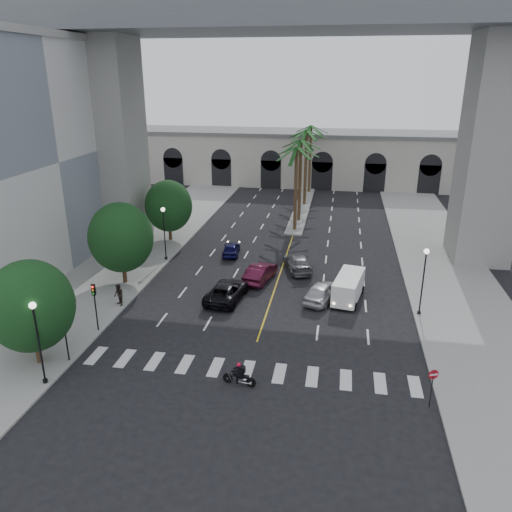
{
  "coord_description": "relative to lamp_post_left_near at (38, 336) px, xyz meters",
  "views": [
    {
      "loc": [
        5.04,
        -27.44,
        17.2
      ],
      "look_at": [
        -0.75,
        6.0,
        4.75
      ],
      "focal_mm": 35.0,
      "sensor_mm": 36.0,
      "label": 1
    }
  ],
  "objects": [
    {
      "name": "sidewalk_left",
      "position": [
        -3.6,
        20.0,
        -3.15
      ],
      "size": [
        8.0,
        100.0,
        0.15
      ],
      "primitive_type": "cube",
      "color": "gray",
      "rests_on": "ground"
    },
    {
      "name": "median",
      "position": [
        11.4,
        43.0,
        -3.12
      ],
      "size": [
        2.0,
        24.0,
        0.2
      ],
      "primitive_type": "cube",
      "color": "gray",
      "rests_on": "ground"
    },
    {
      "name": "palm_a",
      "position": [
        11.4,
        33.0,
        5.88
      ],
      "size": [
        3.2,
        3.2,
        10.3
      ],
      "color": "#47331E",
      "rests_on": "ground"
    },
    {
      "name": "ground",
      "position": [
        11.4,
        5.0,
        -3.22
      ],
      "size": [
        140.0,
        140.0,
        0.0
      ],
      "primitive_type": "plane",
      "color": "black",
      "rests_on": "ground"
    },
    {
      "name": "palm_c",
      "position": [
        11.2,
        41.0,
        5.69
      ],
      "size": [
        3.2,
        3.2,
        10.1
      ],
      "color": "#47331E",
      "rests_on": "ground"
    },
    {
      "name": "street_tree_far",
      "position": [
        -1.6,
        27.0,
        0.68
      ],
      "size": [
        5.04,
        5.04,
        6.68
      ],
      "color": "#382616",
      "rests_on": "ground"
    },
    {
      "name": "car_b",
      "position": [
        9.9,
        17.6,
        -2.44
      ],
      "size": [
        2.57,
        4.97,
        1.56
      ],
      "primitive_type": "imported",
      "rotation": [
        0.0,
        0.0,
        2.94
      ],
      "color": "#430D21",
      "rests_on": "ground"
    },
    {
      "name": "traffic_signal_near",
      "position": [
        0.1,
        2.5,
        -0.71
      ],
      "size": [
        0.25,
        0.18,
        3.65
      ],
      "color": "black",
      "rests_on": "ground"
    },
    {
      "name": "palm_d",
      "position": [
        11.55,
        45.0,
        6.43
      ],
      "size": [
        3.2,
        3.2,
        10.9
      ],
      "color": "#47331E",
      "rests_on": "ground"
    },
    {
      "name": "street_tree_near",
      "position": [
        -1.6,
        2.0,
        0.8
      ],
      "size": [
        5.2,
        5.2,
        6.89
      ],
      "color": "#382616",
      "rests_on": "ground"
    },
    {
      "name": "car_d",
      "position": [
        12.9,
        20.7,
        -2.48
      ],
      "size": [
        3.43,
        5.46,
        1.47
      ],
      "primitive_type": "imported",
      "rotation": [
        0.0,
        0.0,
        3.43
      ],
      "color": "#5E5F62",
      "rests_on": "ground"
    },
    {
      "name": "palm_e",
      "position": [
        11.3,
        49.0,
        5.97
      ],
      "size": [
        3.2,
        3.2,
        10.4
      ],
      "color": "#47331E",
      "rests_on": "ground"
    },
    {
      "name": "lamp_post_left_near",
      "position": [
        0.0,
        0.0,
        0.0
      ],
      "size": [
        0.4,
        0.4,
        5.35
      ],
      "color": "black",
      "rests_on": "ground"
    },
    {
      "name": "pier_building",
      "position": [
        11.4,
        60.0,
        1.04
      ],
      "size": [
        71.0,
        10.5,
        8.5
      ],
      "color": "beige",
      "rests_on": "ground"
    },
    {
      "name": "bridge",
      "position": [
        14.82,
        27.0,
        15.29
      ],
      "size": [
        75.0,
        13.0,
        26.0
      ],
      "color": "gray",
      "rests_on": "ground"
    },
    {
      "name": "do_not_enter_sign",
      "position": [
        21.9,
        1.64,
        -1.49
      ],
      "size": [
        0.56,
        0.22,
        2.38
      ],
      "rotation": [
        0.0,
        0.0,
        0.34
      ],
      "color": "black",
      "rests_on": "ground"
    },
    {
      "name": "car_e",
      "position": [
        5.93,
        23.68,
        -2.56
      ],
      "size": [
        1.97,
        4.02,
        1.32
      ],
      "primitive_type": "imported",
      "rotation": [
        0.0,
        0.0,
        3.25
      ],
      "color": "#0D0D3C",
      "rests_on": "ground"
    },
    {
      "name": "pedestrian_b",
      "position": [
        -0.1,
        10.51,
        -2.2
      ],
      "size": [
        1.07,
        1.07,
        1.75
      ],
      "primitive_type": "imported",
      "rotation": [
        0.0,
        0.0,
        -0.76
      ],
      "color": "black",
      "rests_on": "sidewalk_left"
    },
    {
      "name": "cargo_van",
      "position": [
        17.49,
        14.86,
        -2.06
      ],
      "size": [
        2.7,
        5.13,
        2.08
      ],
      "rotation": [
        0.0,
        0.0,
        -0.19
      ],
      "color": "white",
      "rests_on": "ground"
    },
    {
      "name": "sidewalk_right",
      "position": [
        26.4,
        20.0,
        -3.15
      ],
      "size": [
        8.0,
        100.0,
        0.15
      ],
      "primitive_type": "cube",
      "color": "gray",
      "rests_on": "ground"
    },
    {
      "name": "palm_b",
      "position": [
        11.5,
        37.0,
        6.15
      ],
      "size": [
        3.2,
        3.2,
        10.6
      ],
      "color": "#47331E",
      "rests_on": "ground"
    },
    {
      "name": "lamp_post_right",
      "position": [
        22.8,
        13.0,
        0.0
      ],
      "size": [
        0.4,
        0.4,
        5.35
      ],
      "color": "black",
      "rests_on": "ground"
    },
    {
      "name": "street_tree_mid",
      "position": [
        -1.6,
        15.0,
        0.99
      ],
      "size": [
        5.44,
        5.44,
        7.21
      ],
      "color": "#382616",
      "rests_on": "ground"
    },
    {
      "name": "palm_f",
      "position": [
        11.6,
        53.0,
        6.24
      ],
      "size": [
        3.2,
        3.2,
        10.7
      ],
      "color": "#47331E",
      "rests_on": "ground"
    },
    {
      "name": "traffic_signal_far",
      "position": [
        0.1,
        6.5,
        -0.71
      ],
      "size": [
        0.25,
        0.18,
        3.65
      ],
      "color": "black",
      "rests_on": "ground"
    },
    {
      "name": "lamp_post_left_far",
      "position": [
        0.0,
        21.0,
        0.0
      ],
      "size": [
        0.4,
        0.4,
        5.35
      ],
      "color": "black",
      "rests_on": "ground"
    },
    {
      "name": "pedestrian_a",
      "position": [
        -5.06,
        5.28,
        -2.16
      ],
      "size": [
        0.79,
        0.67,
        1.82
      ],
      "primitive_type": "imported",
      "rotation": [
        0.0,
        0.0,
        0.43
      ],
      "color": "black",
      "rests_on": "sidewalk_left"
    },
    {
      "name": "car_c",
      "position": [
        7.87,
        13.26,
        -2.47
      ],
      "size": [
        3.05,
        5.61,
        1.49
      ],
      "primitive_type": "imported",
      "rotation": [
        0.0,
        0.0,
        3.03
      ],
      "color": "black",
      "rests_on": "ground"
    },
    {
      "name": "car_a",
      "position": [
        15.44,
        14.42,
        -2.43
      ],
      "size": [
        3.22,
        4.97,
        1.58
      ],
      "primitive_type": "imported",
      "rotation": [
        0.0,
        0.0,
        2.82
      ],
      "color": "#ADAEB2",
      "rests_on": "ground"
    },
    {
      "name": "motorcycle_rider",
      "position": [
        11.28,
        1.93,
        -2.55
      ],
      "size": [
        2.04,
        0.58,
        1.48
      ],
      "rotation": [
        0.0,
        0.0,
        -0.16
      ],
      "color": "black",
      "rests_on": "ground"
    }
  ]
}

